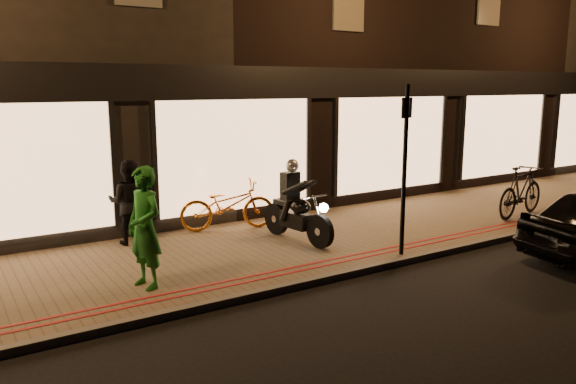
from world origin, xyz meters
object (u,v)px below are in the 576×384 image
object	(u,v)px
sign_post	(405,161)
bicycle_gold	(228,205)
person_green	(145,228)
motorcycle	(296,209)

from	to	relation	value
sign_post	bicycle_gold	size ratio (longest dim) A/B	1.51
bicycle_gold	sign_post	bearing A→B (deg)	-135.13
sign_post	person_green	distance (m)	4.53
motorcycle	bicycle_gold	bearing A→B (deg)	110.28
bicycle_gold	person_green	distance (m)	3.51
sign_post	motorcycle	bearing A→B (deg)	121.65
sign_post	bicycle_gold	xyz separation A→B (m)	(-1.84, 3.23, -1.15)
bicycle_gold	person_green	world-z (taller)	person_green
bicycle_gold	motorcycle	bearing A→B (deg)	-137.62
sign_post	bicycle_gold	bearing A→B (deg)	119.70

